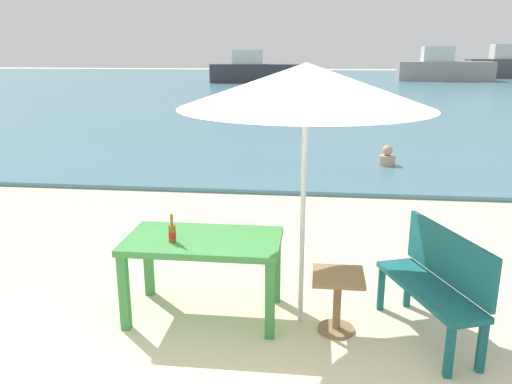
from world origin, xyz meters
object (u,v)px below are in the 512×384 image
picnic_table_green (203,249)px  beer_bottle_amber (172,232)px  side_table_wood (337,294)px  bench_teal_center (437,278)px  patio_umbrella (306,86)px  boat_cargo_ship (444,68)px  boat_barge (254,71)px  boat_fishing_trawler (512,66)px  swimmer_person (387,157)px

picnic_table_green → beer_bottle_amber: size_ratio=5.28×
side_table_wood → bench_teal_center: bench_teal_center is taller
patio_umbrella → boat_cargo_ship: 37.09m
beer_bottle_amber → boat_cargo_ship: (10.26, 36.04, 0.10)m
bench_teal_center → boat_barge: bearing=99.6°
side_table_wood → boat_cargo_ship: bearing=76.3°
boat_barge → picnic_table_green: bearing=-83.9°
boat_fishing_trawler → bench_teal_center: bearing=-109.4°
patio_umbrella → beer_bottle_amber: bearing=-174.9°
picnic_table_green → bench_teal_center: 2.04m
picnic_table_green → boat_fishing_trawler: 43.64m
boat_fishing_trawler → boat_barge: bearing=-157.1°
boat_cargo_ship → boat_fishing_trawler: size_ratio=0.94×
side_table_wood → bench_teal_center: 0.84m
picnic_table_green → swimmer_person: picnic_table_green is taller
bench_teal_center → swimmer_person: bench_teal_center is taller
picnic_table_green → bench_teal_center: (2.03, -0.15, -0.11)m
beer_bottle_amber → bench_teal_center: size_ratio=0.21×
picnic_table_green → bench_teal_center: size_ratio=1.12×
beer_bottle_amber → swimmer_person: (2.69, 6.56, -0.61)m
patio_umbrella → swimmer_person: size_ratio=5.61×
boat_barge → patio_umbrella: bearing=-82.4°
bench_teal_center → boat_fishing_trawler: (14.29, 40.62, 0.47)m
bench_teal_center → boat_cargo_ship: 36.93m
beer_bottle_amber → boat_cargo_ship: boat_cargo_ship is taller
swimmer_person → boat_cargo_ship: 30.44m
picnic_table_green → boat_barge: 32.31m
side_table_wood → picnic_table_green: bearing=172.4°
beer_bottle_amber → boat_fishing_trawler: boat_fishing_trawler is taller
swimmer_person → boat_cargo_ship: size_ratio=0.06×
boat_fishing_trawler → swimmer_person: bearing=-112.2°
boat_cargo_ship → boat_barge: (-13.42, -3.78, -0.08)m
patio_umbrella → side_table_wood: (0.32, -0.13, -1.76)m
bench_teal_center → boat_barge: (-5.44, 32.28, 0.33)m
picnic_table_green → boat_barge: (-3.41, 32.13, 0.23)m
beer_bottle_amber → side_table_wood: bearing=-1.1°
beer_bottle_amber → patio_umbrella: 1.70m
beer_bottle_amber → bench_teal_center: 2.30m
patio_umbrella → side_table_wood: 1.80m
beer_bottle_amber → boat_fishing_trawler: size_ratio=0.04×
patio_umbrella → bench_teal_center: bearing=-5.9°
side_table_wood → beer_bottle_amber: bearing=178.9°
boat_cargo_ship → boat_barge: bearing=-164.3°
patio_umbrella → side_table_wood: bearing=-22.0°
bench_teal_center → side_table_wood: bearing=-179.2°
picnic_table_green → side_table_wood: 1.26m
side_table_wood → swimmer_person: size_ratio=1.32×
boat_cargo_ship → bench_teal_center: bearing=-102.5°
beer_bottle_amber → patio_umbrella: size_ratio=0.12×
bench_teal_center → swimmer_person: size_ratio=3.05×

